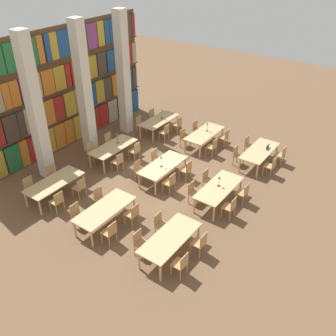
% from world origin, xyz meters
% --- Properties ---
extents(ground_plane, '(40.00, 40.00, 0.00)m').
position_xyz_m(ground_plane, '(0.00, 0.00, 0.00)').
color(ground_plane, brown).
extents(bookshelf_bank, '(10.37, 0.35, 5.50)m').
position_xyz_m(bookshelf_bank, '(0.00, 5.64, 2.63)').
color(bookshelf_bank, brown).
rests_on(bookshelf_bank, ground_plane).
extents(pillar_left, '(0.49, 0.49, 6.00)m').
position_xyz_m(pillar_left, '(-2.58, 4.23, 3.00)').
color(pillar_left, silver).
rests_on(pillar_left, ground_plane).
extents(pillar_center, '(0.49, 0.49, 6.00)m').
position_xyz_m(pillar_center, '(0.00, 4.23, 3.00)').
color(pillar_center, silver).
rests_on(pillar_center, ground_plane).
extents(pillar_right, '(0.49, 0.49, 6.00)m').
position_xyz_m(pillar_right, '(2.58, 4.23, 3.00)').
color(pillar_right, silver).
rests_on(pillar_right, ground_plane).
extents(reading_table_0, '(2.30, 0.98, 0.72)m').
position_xyz_m(reading_table_0, '(-3.36, -2.76, 0.66)').
color(reading_table_0, tan).
rests_on(reading_table_0, ground_plane).
extents(chair_0, '(0.42, 0.40, 0.88)m').
position_xyz_m(chair_0, '(-3.90, -3.53, 0.48)').
color(chair_0, tan).
rests_on(chair_0, ground_plane).
extents(chair_1, '(0.42, 0.40, 0.88)m').
position_xyz_m(chair_1, '(-3.90, -1.98, 0.48)').
color(chair_1, tan).
rests_on(chair_1, ground_plane).
extents(chair_2, '(0.42, 0.40, 0.88)m').
position_xyz_m(chair_2, '(-2.81, -3.53, 0.48)').
color(chair_2, tan).
rests_on(chair_2, ground_plane).
extents(chair_3, '(0.42, 0.40, 0.88)m').
position_xyz_m(chair_3, '(-2.81, -1.98, 0.48)').
color(chair_3, tan).
rests_on(chair_3, ground_plane).
extents(reading_table_1, '(2.30, 0.98, 0.72)m').
position_xyz_m(reading_table_1, '(-0.07, -2.68, 0.66)').
color(reading_table_1, tan).
rests_on(reading_table_1, ground_plane).
extents(chair_4, '(0.42, 0.40, 0.88)m').
position_xyz_m(chair_4, '(-0.61, -3.45, 0.48)').
color(chair_4, tan).
rests_on(chair_4, ground_plane).
extents(chair_5, '(0.42, 0.40, 0.88)m').
position_xyz_m(chair_5, '(-0.61, -1.90, 0.48)').
color(chair_5, tan).
rests_on(chair_5, ground_plane).
extents(chair_6, '(0.42, 0.40, 0.88)m').
position_xyz_m(chair_6, '(0.46, -3.45, 0.48)').
color(chair_6, tan).
rests_on(chair_6, ground_plane).
extents(chair_7, '(0.42, 0.40, 0.88)m').
position_xyz_m(chair_7, '(0.46, -1.90, 0.48)').
color(chair_7, tan).
rests_on(chair_7, ground_plane).
extents(desk_lamp_0, '(0.14, 0.14, 0.42)m').
position_xyz_m(desk_lamp_0, '(-0.01, -2.63, 1.00)').
color(desk_lamp_0, brown).
rests_on(desk_lamp_0, reading_table_1).
extents(reading_table_2, '(2.30, 0.98, 0.72)m').
position_xyz_m(reading_table_2, '(3.43, -2.77, 0.66)').
color(reading_table_2, tan).
rests_on(reading_table_2, ground_plane).
extents(chair_8, '(0.42, 0.40, 0.88)m').
position_xyz_m(chair_8, '(2.89, -3.54, 0.48)').
color(chair_8, tan).
rests_on(chair_8, ground_plane).
extents(chair_9, '(0.42, 0.40, 0.88)m').
position_xyz_m(chair_9, '(2.89, -1.99, 0.48)').
color(chair_9, tan).
rests_on(chair_9, ground_plane).
extents(chair_10, '(0.42, 0.40, 0.88)m').
position_xyz_m(chair_10, '(4.05, -3.54, 0.48)').
color(chair_10, tan).
rests_on(chair_10, ground_plane).
extents(chair_11, '(0.42, 0.40, 0.88)m').
position_xyz_m(chair_11, '(4.05, -1.99, 0.48)').
color(chair_11, tan).
rests_on(chair_11, ground_plane).
extents(laptop, '(0.32, 0.22, 0.21)m').
position_xyz_m(laptop, '(3.76, -3.06, 0.76)').
color(laptop, silver).
rests_on(laptop, reading_table_2).
extents(reading_table_3, '(2.30, 0.98, 0.72)m').
position_xyz_m(reading_table_3, '(-3.51, -0.08, 0.66)').
color(reading_table_3, tan).
rests_on(reading_table_3, ground_plane).
extents(chair_12, '(0.42, 0.40, 0.88)m').
position_xyz_m(chair_12, '(-4.09, -0.85, 0.48)').
color(chair_12, tan).
rests_on(chair_12, ground_plane).
extents(chair_13, '(0.42, 0.40, 0.88)m').
position_xyz_m(chair_13, '(-4.09, 0.69, 0.48)').
color(chair_13, tan).
rests_on(chair_13, ground_plane).
extents(chair_14, '(0.42, 0.40, 0.88)m').
position_xyz_m(chair_14, '(-2.94, -0.85, 0.48)').
color(chair_14, tan).
rests_on(chair_14, ground_plane).
extents(chair_15, '(0.42, 0.40, 0.88)m').
position_xyz_m(chair_15, '(-2.94, 0.69, 0.48)').
color(chair_15, tan).
rests_on(chair_15, ground_plane).
extents(reading_table_4, '(2.30, 0.98, 0.72)m').
position_xyz_m(reading_table_4, '(-0.00, -0.02, 0.66)').
color(reading_table_4, tan).
rests_on(reading_table_4, ground_plane).
extents(chair_16, '(0.42, 0.40, 0.88)m').
position_xyz_m(chair_16, '(-0.60, -0.79, 0.48)').
color(chair_16, tan).
rests_on(chair_16, ground_plane).
extents(chair_17, '(0.42, 0.40, 0.88)m').
position_xyz_m(chair_17, '(-0.60, 0.76, 0.48)').
color(chair_17, tan).
rests_on(chair_17, ground_plane).
extents(chair_18, '(0.42, 0.40, 0.88)m').
position_xyz_m(chair_18, '(0.58, -0.79, 0.48)').
color(chair_18, tan).
rests_on(chair_18, ground_plane).
extents(chair_19, '(0.42, 0.40, 0.88)m').
position_xyz_m(chair_19, '(0.58, 0.76, 0.48)').
color(chair_19, tan).
rests_on(chair_19, ground_plane).
extents(desk_lamp_1, '(0.14, 0.14, 0.48)m').
position_xyz_m(desk_lamp_1, '(-0.16, -0.05, 1.04)').
color(desk_lamp_1, brown).
rests_on(desk_lamp_1, reading_table_4).
extents(reading_table_5, '(2.30, 0.98, 0.72)m').
position_xyz_m(reading_table_5, '(3.49, 0.07, 0.66)').
color(reading_table_5, tan).
rests_on(reading_table_5, ground_plane).
extents(chair_20, '(0.42, 0.40, 0.88)m').
position_xyz_m(chair_20, '(2.90, -0.70, 0.48)').
color(chair_20, tan).
rests_on(chair_20, ground_plane).
extents(chair_21, '(0.42, 0.40, 0.88)m').
position_xyz_m(chair_21, '(2.90, 0.84, 0.48)').
color(chair_21, tan).
rests_on(chair_21, ground_plane).
extents(chair_22, '(0.42, 0.40, 0.88)m').
position_xyz_m(chair_22, '(4.06, -0.70, 0.48)').
color(chair_22, tan).
rests_on(chair_22, ground_plane).
extents(chair_23, '(0.42, 0.40, 0.88)m').
position_xyz_m(chair_23, '(4.06, 0.84, 0.48)').
color(chair_23, tan).
rests_on(chair_23, ground_plane).
extents(desk_lamp_2, '(0.14, 0.14, 0.43)m').
position_xyz_m(desk_lamp_2, '(3.72, 0.08, 1.01)').
color(desk_lamp_2, brown).
rests_on(desk_lamp_2, reading_table_5).
extents(reading_table_6, '(2.30, 0.98, 0.72)m').
position_xyz_m(reading_table_6, '(-3.44, 2.64, 0.66)').
color(reading_table_6, tan).
rests_on(reading_table_6, ground_plane).
extents(chair_24, '(0.42, 0.40, 0.88)m').
position_xyz_m(chair_24, '(-3.99, 1.87, 0.48)').
color(chair_24, tan).
rests_on(chair_24, ground_plane).
extents(chair_25, '(0.42, 0.40, 0.88)m').
position_xyz_m(chair_25, '(-3.99, 3.41, 0.48)').
color(chair_25, tan).
rests_on(chair_25, ground_plane).
extents(chair_26, '(0.42, 0.40, 0.88)m').
position_xyz_m(chair_26, '(-2.89, 1.87, 0.48)').
color(chair_26, tan).
rests_on(chair_26, ground_plane).
extents(chair_27, '(0.42, 0.40, 0.88)m').
position_xyz_m(chair_27, '(-2.89, 3.41, 0.48)').
color(chair_27, tan).
rests_on(chair_27, ground_plane).
extents(reading_table_7, '(2.30, 0.98, 0.72)m').
position_xyz_m(reading_table_7, '(-0.03, 2.72, 0.66)').
color(reading_table_7, tan).
rests_on(reading_table_7, ground_plane).
extents(chair_28, '(0.42, 0.40, 0.88)m').
position_xyz_m(chair_28, '(-0.59, 1.95, 0.48)').
color(chair_28, tan).
rests_on(chair_28, ground_plane).
extents(chair_29, '(0.42, 0.40, 0.88)m').
position_xyz_m(chair_29, '(-0.59, 3.50, 0.48)').
color(chair_29, tan).
rests_on(chair_29, ground_plane).
extents(chair_30, '(0.42, 0.40, 0.88)m').
position_xyz_m(chair_30, '(0.55, 1.95, 0.48)').
color(chair_30, tan).
rests_on(chair_30, ground_plane).
extents(chair_31, '(0.42, 0.40, 0.88)m').
position_xyz_m(chair_31, '(0.55, 3.50, 0.48)').
color(chair_31, tan).
rests_on(chair_31, ground_plane).
extents(desk_lamp_3, '(0.14, 0.14, 0.48)m').
position_xyz_m(desk_lamp_3, '(0.32, 2.75, 1.05)').
color(desk_lamp_3, brown).
rests_on(desk_lamp_3, reading_table_7).
extents(reading_table_8, '(2.30, 0.98, 0.72)m').
position_xyz_m(reading_table_8, '(3.41, 2.73, 0.66)').
color(reading_table_8, tan).
rests_on(reading_table_8, ground_plane).
extents(chair_32, '(0.42, 0.40, 0.88)m').
position_xyz_m(chair_32, '(2.84, 1.95, 0.48)').
color(chair_32, tan).
rests_on(chair_32, ground_plane).
extents(chair_33, '(0.42, 0.40, 0.88)m').
position_xyz_m(chair_33, '(2.84, 3.50, 0.48)').
color(chair_33, tan).
rests_on(chair_33, ground_plane).
extents(chair_34, '(0.42, 0.40, 0.88)m').
position_xyz_m(chair_34, '(3.94, 1.95, 0.48)').
color(chair_34, tan).
rests_on(chair_34, ground_plane).
extents(chair_35, '(0.42, 0.40, 0.88)m').
position_xyz_m(chair_35, '(3.94, 3.50, 0.48)').
color(chair_35, tan).
rests_on(chair_35, ground_plane).
extents(desk_lamp_4, '(0.14, 0.14, 0.49)m').
position_xyz_m(desk_lamp_4, '(3.62, 2.71, 1.05)').
color(desk_lamp_4, brown).
rests_on(desk_lamp_4, reading_table_8).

